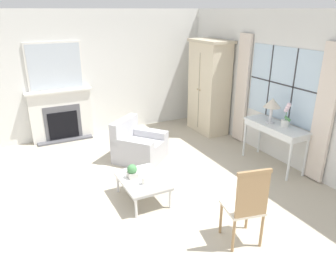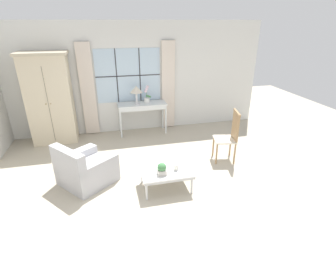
% 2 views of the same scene
% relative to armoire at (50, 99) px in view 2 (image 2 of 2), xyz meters
% --- Properties ---
extents(ground_plane, '(14.00, 14.00, 0.00)m').
position_rel_armoire_xyz_m(ground_plane, '(1.91, -2.68, -1.08)').
color(ground_plane, '#B2A893').
extents(wall_back_windowed, '(7.20, 0.14, 2.80)m').
position_rel_armoire_xyz_m(wall_back_windowed, '(1.91, 0.35, 0.30)').
color(wall_back_windowed, silver).
rests_on(wall_back_windowed, ground_plane).
extents(armoire, '(1.09, 0.61, 2.15)m').
position_rel_armoire_xyz_m(armoire, '(0.00, 0.00, 0.00)').
color(armoire, beige).
rests_on(armoire, ground_plane).
extents(console_table, '(1.26, 0.47, 0.82)m').
position_rel_armoire_xyz_m(console_table, '(2.19, 0.03, -0.36)').
color(console_table, silver).
rests_on(console_table, ground_plane).
extents(table_lamp, '(0.31, 0.31, 0.47)m').
position_rel_armoire_xyz_m(table_lamp, '(2.06, 0.01, 0.10)').
color(table_lamp, silver).
rests_on(table_lamp, console_table).
extents(potted_orchid, '(0.18, 0.14, 0.45)m').
position_rel_armoire_xyz_m(potted_orchid, '(2.34, 0.10, -0.09)').
color(potted_orchid, white).
rests_on(potted_orchid, console_table).
extents(armchair_upholstered, '(1.18, 1.17, 0.80)m').
position_rel_armoire_xyz_m(armchair_upholstered, '(0.81, -2.14, -0.82)').
color(armchair_upholstered, '#B2B2B7').
rests_on(armchair_upholstered, ground_plane).
extents(side_chair_wooden, '(0.52, 0.52, 1.10)m').
position_rel_armoire_xyz_m(side_chair_wooden, '(3.77, -1.92, -0.47)').
color(side_chair_wooden, beige).
rests_on(side_chair_wooden, ground_plane).
extents(coffee_table, '(0.90, 0.64, 0.37)m').
position_rel_armoire_xyz_m(coffee_table, '(2.21, -2.64, -0.75)').
color(coffee_table, silver).
rests_on(coffee_table, ground_plane).
extents(potted_plant_small, '(0.15, 0.15, 0.22)m').
position_rel_armoire_xyz_m(potted_plant_small, '(2.11, -2.77, -0.60)').
color(potted_plant_small, '#BCB7AD').
rests_on(potted_plant_small, coffee_table).
extents(pillar_candle, '(0.10, 0.10, 0.13)m').
position_rel_armoire_xyz_m(pillar_candle, '(2.38, -2.69, -0.66)').
color(pillar_candle, silver).
rests_on(pillar_candle, coffee_table).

